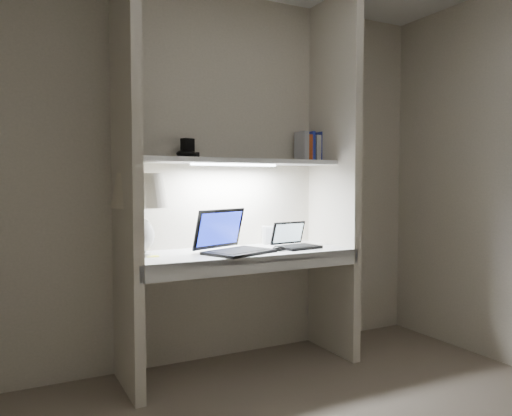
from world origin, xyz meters
TOP-DOWN VIEW (x-y plane):
  - back_wall at (0.00, 1.50)m, footprint 3.20×0.01m
  - alcove_panel_left at (-0.73, 1.23)m, footprint 0.06×0.55m
  - alcove_panel_right at (0.73, 1.23)m, footprint 0.06×0.55m
  - desk at (0.00, 1.23)m, footprint 1.40×0.55m
  - desk_apron at (0.00, 0.96)m, footprint 1.46×0.03m
  - shelf at (0.00, 1.32)m, footprint 1.40×0.36m
  - strip_light at (0.00, 1.32)m, footprint 0.60×0.04m
  - table_lamp at (-0.64, 1.28)m, footprint 0.34×0.34m
  - laptop_main at (-0.08, 1.19)m, footprint 0.51×0.48m
  - laptop_netbook at (0.39, 1.20)m, footprint 0.30×0.27m
  - speaker at (0.33, 1.45)m, footprint 0.11×0.09m
  - mouse at (0.22, 1.11)m, footprint 0.10×0.07m
  - cable_coil at (0.35, 1.18)m, footprint 0.10×0.10m
  - sticky_note at (-0.57, 1.25)m, footprint 0.08×0.08m
  - book_row at (0.65, 1.40)m, footprint 0.20×0.14m
  - shelf_box at (-0.29, 1.42)m, footprint 0.09×0.08m
  - shelf_gadget at (-0.31, 1.37)m, footprint 0.14×0.11m

SIDE VIEW (x-z plane):
  - desk_apron at x=0.00m, z-range 0.67..0.77m
  - desk at x=0.00m, z-range 0.73..0.77m
  - sticky_note at x=-0.57m, z-range 0.77..0.77m
  - cable_coil at x=0.35m, z-range 0.77..0.78m
  - mouse at x=0.22m, z-range 0.77..0.80m
  - laptop_netbook at x=0.39m, z-range 0.72..0.90m
  - laptop_main at x=-0.08m, z-range 0.69..0.97m
  - speaker at x=0.33m, z-range 0.77..0.90m
  - table_lamp at x=-0.64m, z-range 0.86..1.35m
  - back_wall at x=0.00m, z-range 0.00..2.50m
  - alcove_panel_left at x=-0.73m, z-range 0.00..2.50m
  - alcove_panel_right at x=0.73m, z-range 0.00..2.50m
  - strip_light at x=0.00m, z-range 1.32..1.34m
  - shelf at x=0.00m, z-range 1.34..1.36m
  - shelf_gadget at x=-0.31m, z-range 1.37..1.42m
  - shelf_box at x=-0.29m, z-range 1.36..1.50m
  - book_row at x=0.65m, z-range 1.36..1.57m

